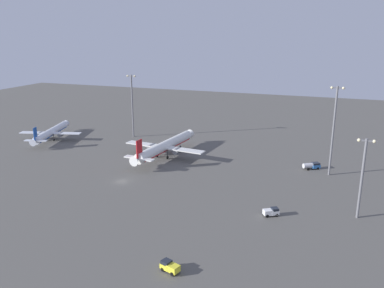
{
  "coord_description": "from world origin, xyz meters",
  "views": [
    {
      "loc": [
        63.78,
        -107.52,
        48.07
      ],
      "look_at": [
        11.27,
        37.79,
        4.0
      ],
      "focal_mm": 36.83,
      "sensor_mm": 36.0,
      "label": 1
    }
  ],
  "objects": [
    {
      "name": "airplane_taxiway_distant",
      "position": [
        -57.04,
        35.42,
        3.54
      ],
      "size": [
        28.2,
        35.92,
        9.36
      ],
      "rotation": [
        0.0,
        0.0,
        0.27
      ],
      "color": "silver",
      "rests_on": "ground"
    },
    {
      "name": "apron_light_west",
      "position": [
        64.85,
        30.31,
        17.39
      ],
      "size": [
        4.8,
        0.9,
        30.98
      ],
      "color": "slate",
      "rests_on": "ground"
    },
    {
      "name": "apron_light_central",
      "position": [
        -24.09,
        53.63,
        16.53
      ],
      "size": [
        4.8,
        0.9,
        29.29
      ],
      "color": "slate",
      "rests_on": "ground"
    },
    {
      "name": "cargo_loader",
      "position": [
        35.09,
        -41.79,
        1.18
      ],
      "size": [
        4.55,
        3.2,
        2.25
      ],
      "rotation": [
        0.0,
        0.0,
        1.24
      ],
      "color": "yellow",
      "rests_on": "ground"
    },
    {
      "name": "maintenance_van",
      "position": [
        50.91,
        -8.59,
        1.18
      ],
      "size": [
        4.56,
        3.81,
        2.25
      ],
      "rotation": [
        0.0,
        0.0,
        5.25
      ],
      "color": "white",
      "rests_on": "ground"
    },
    {
      "name": "airplane_far_stand",
      "position": [
        2.59,
        29.93,
        4.27
      ],
      "size": [
        34.35,
        44.02,
        11.29
      ],
      "rotation": [
        0.0,
        0.0,
        -0.12
      ],
      "color": "silver",
      "rests_on": "ground"
    },
    {
      "name": "fuel_truck",
      "position": [
        58.82,
        34.5,
        1.37
      ],
      "size": [
        6.42,
        5.21,
        2.35
      ],
      "rotation": [
        0.0,
        0.0,
        5.29
      ],
      "color": "#3372BF",
      "rests_on": "ground"
    },
    {
      "name": "apron_light_east",
      "position": [
        72.81,
        -1.83,
        12.81
      ],
      "size": [
        4.8,
        0.9,
        22.05
      ],
      "color": "slate",
      "rests_on": "ground"
    },
    {
      "name": "ground_plane",
      "position": [
        0.0,
        0.0,
        0.0
      ],
      "size": [
        416.0,
        416.0,
        0.0
      ],
      "primitive_type": "plane",
      "color": "#56544F"
    }
  ]
}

